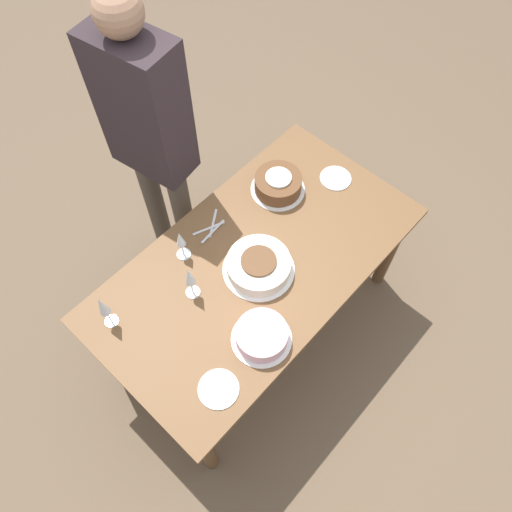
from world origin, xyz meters
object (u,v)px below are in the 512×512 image
object	(u,v)px
wine_glass_near	(103,307)
person_cutting	(148,129)
cake_back_decorated	(262,336)
cake_front_chocolate	(278,184)
wine_glass_far	(189,277)
wine_glass_extra	(181,241)
cake_center_white	(259,266)

from	to	relation	value
wine_glass_near	person_cutting	size ratio (longest dim) A/B	0.13
cake_back_decorated	wine_glass_near	world-z (taller)	wine_glass_near
cake_front_chocolate	cake_back_decorated	distance (m)	0.83
wine_glass_far	person_cutting	bearing A→B (deg)	-119.87
cake_back_decorated	wine_glass_near	distance (m)	0.68
cake_back_decorated	person_cutting	distance (m)	1.10
wine_glass_near	wine_glass_far	size ratio (longest dim) A/B	1.02
cake_back_decorated	wine_glass_far	xyz separation A→B (m)	(0.05, -0.38, 0.11)
wine_glass_extra	person_cutting	bearing A→B (deg)	-119.14
cake_center_white	wine_glass_far	bearing A→B (deg)	-25.86
wine_glass_near	person_cutting	world-z (taller)	person_cutting
wine_glass_near	person_cutting	xyz separation A→B (m)	(-0.71, -0.46, 0.18)
person_cutting	cake_back_decorated	bearing A→B (deg)	-26.42
cake_front_chocolate	wine_glass_near	world-z (taller)	wine_glass_near
cake_center_white	cake_front_chocolate	size ratio (longest dim) A/B	1.21
cake_front_chocolate	wine_glass_near	xyz separation A→B (m)	(1.06, -0.06, 0.11)
cake_center_white	wine_glass_far	distance (m)	0.34
cake_front_chocolate	cake_back_decorated	size ratio (longest dim) A/B	1.05
wine_glass_extra	wine_glass_near	bearing A→B (deg)	1.94
cake_center_white	cake_front_chocolate	world-z (taller)	cake_front_chocolate
cake_front_chocolate	wine_glass_far	world-z (taller)	wine_glass_far
cake_center_white	person_cutting	xyz separation A→B (m)	(-0.07, -0.77, 0.30)
wine_glass_far	cake_back_decorated	bearing A→B (deg)	96.73
person_cutting	wine_glass_far	bearing A→B (deg)	-39.00
wine_glass_far	wine_glass_extra	distance (m)	0.21
cake_front_chocolate	person_cutting	bearing A→B (deg)	-56.18
cake_back_decorated	wine_glass_far	bearing A→B (deg)	-83.27
wine_glass_near	wine_glass_far	bearing A→B (deg)	154.53
cake_front_chocolate	wine_glass_far	distance (m)	0.73
cake_back_decorated	person_cutting	xyz separation A→B (m)	(-0.32, -1.01, 0.30)
wine_glass_far	person_cutting	world-z (taller)	person_cutting
cake_back_decorated	wine_glass_far	size ratio (longest dim) A/B	1.21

